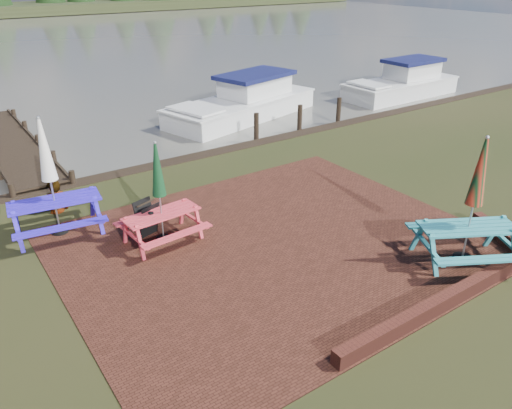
{
  "coord_description": "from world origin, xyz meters",
  "views": [
    {
      "loc": [
        -5.83,
        -6.72,
        5.66
      ],
      "look_at": [
        -0.35,
        1.22,
        1.0
      ],
      "focal_mm": 35.0,
      "sensor_mm": 36.0,
      "label": 1
    }
  ],
  "objects": [
    {
      "name": "brick_wall",
      "position": [
        2.15,
        -2.42,
        0.15
      ],
      "size": [
        6.21,
        1.79,
        0.3
      ],
      "color": "#4C1E16",
      "rests_on": "ground"
    },
    {
      "name": "boat_far",
      "position": [
        13.85,
        9.24,
        0.38
      ],
      "size": [
        6.17,
        2.27,
        1.91
      ],
      "rotation": [
        0.0,
        0.0,
        1.59
      ],
      "color": "silver",
      "rests_on": "ground"
    },
    {
      "name": "picnic_table_teal",
      "position": [
        2.86,
        -1.81,
        0.96
      ],
      "size": [
        2.56,
        2.48,
        2.72
      ],
      "rotation": [
        0.0,
        0.0,
        -0.51
      ],
      "color": "teal",
      "rests_on": "ground"
    },
    {
      "name": "picnic_table_red",
      "position": [
        -1.98,
        2.54,
        0.82
      ],
      "size": [
        1.8,
        1.63,
        2.34
      ],
      "rotation": [
        0.0,
        0.0,
        0.08
      ],
      "color": "#D33641",
      "rests_on": "ground"
    },
    {
      "name": "picnic_table_blue",
      "position": [
        -3.8,
        4.27,
        0.96
      ],
      "size": [
        2.19,
        2.0,
        2.75
      ],
      "rotation": [
        0.0,
        0.0,
        -0.13
      ],
      "color": "#301CD7",
      "rests_on": "ground"
    },
    {
      "name": "jetty",
      "position": [
        -3.5,
        11.28,
        0.11
      ],
      "size": [
        1.76,
        9.08,
        1.0
      ],
      "color": "black",
      "rests_on": "ground"
    },
    {
      "name": "person",
      "position": [
        -3.56,
        5.42,
        0.86
      ],
      "size": [
        0.66,
        0.46,
        1.72
      ],
      "primitive_type": "imported",
      "rotation": [
        0.0,
        0.0,
        3.22
      ],
      "color": "gray",
      "rests_on": "ground"
    },
    {
      "name": "paving",
      "position": [
        0.0,
        1.0,
        0.01
      ],
      "size": [
        9.0,
        7.5,
        0.02
      ],
      "primitive_type": "cube",
      "color": "#371911",
      "rests_on": "ground"
    },
    {
      "name": "ground",
      "position": [
        0.0,
        0.0,
        0.0
      ],
      "size": [
        120.0,
        120.0,
        0.0
      ],
      "primitive_type": "plane",
      "color": "black",
      "rests_on": "ground"
    },
    {
      "name": "chalkboard",
      "position": [
        -2.13,
        3.02,
        0.42
      ],
      "size": [
        0.54,
        0.62,
        0.81
      ],
      "rotation": [
        0.0,
        0.0,
        0.31
      ],
      "color": "black",
      "rests_on": "ground"
    },
    {
      "name": "boat_near",
      "position": [
        5.52,
        10.56,
        0.37
      ],
      "size": [
        7.43,
        4.14,
        1.91
      ],
      "rotation": [
        0.0,
        0.0,
        1.83
      ],
      "color": "silver",
      "rests_on": "ground"
    }
  ]
}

